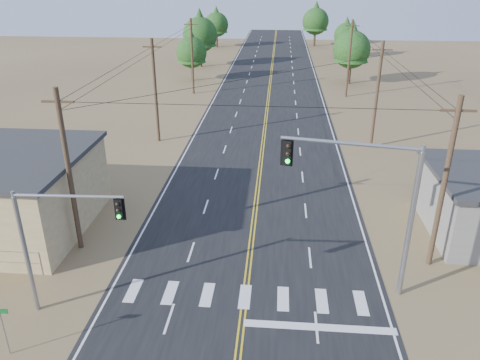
# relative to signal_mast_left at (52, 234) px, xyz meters

# --- Properties ---
(road) EXTENTS (15.00, 200.00, 0.02)m
(road) POSITION_rel_signal_mast_left_xyz_m (8.92, 23.78, -4.44)
(road) COLOR black
(road) RESTS_ON ground
(utility_pole_left_near) EXTENTS (1.80, 0.30, 10.00)m
(utility_pole_left_near) POSITION_rel_signal_mast_left_xyz_m (-1.58, 5.78, 0.67)
(utility_pole_left_near) COLOR #4C3826
(utility_pole_left_near) RESTS_ON ground
(utility_pole_left_mid) EXTENTS (1.80, 0.30, 10.00)m
(utility_pole_left_mid) POSITION_rel_signal_mast_left_xyz_m (-1.58, 25.78, 0.67)
(utility_pole_left_mid) COLOR #4C3826
(utility_pole_left_mid) RESTS_ON ground
(utility_pole_left_far) EXTENTS (1.80, 0.30, 10.00)m
(utility_pole_left_far) POSITION_rel_signal_mast_left_xyz_m (-1.58, 45.78, 0.67)
(utility_pole_left_far) COLOR #4C3826
(utility_pole_left_far) RESTS_ON ground
(utility_pole_right_near) EXTENTS (1.80, 0.30, 10.00)m
(utility_pole_right_near) POSITION_rel_signal_mast_left_xyz_m (19.42, 5.78, 0.67)
(utility_pole_right_near) COLOR #4C3826
(utility_pole_right_near) RESTS_ON ground
(utility_pole_right_mid) EXTENTS (1.80, 0.30, 10.00)m
(utility_pole_right_mid) POSITION_rel_signal_mast_left_xyz_m (19.42, 25.78, 0.67)
(utility_pole_right_mid) COLOR #4C3826
(utility_pole_right_mid) RESTS_ON ground
(utility_pole_right_far) EXTENTS (1.80, 0.30, 10.00)m
(utility_pole_right_far) POSITION_rel_signal_mast_left_xyz_m (19.42, 45.78, 0.67)
(utility_pole_right_far) COLOR #4C3826
(utility_pole_right_far) RESTS_ON ground
(signal_mast_left) EXTENTS (5.17, 0.44, 6.61)m
(signal_mast_left) POSITION_rel_signal_mast_left_xyz_m (0.00, 0.00, 0.00)
(signal_mast_left) COLOR gray
(signal_mast_left) RESTS_ON ground
(signal_mast_right) EXTENTS (6.69, 1.46, 8.37)m
(signal_mast_right) POSITION_rel_signal_mast_left_xyz_m (15.14, 3.10, 1.20)
(signal_mast_right) COLOR gray
(signal_mast_right) RESTS_ON ground
(street_sign) EXTENTS (0.75, 0.06, 2.51)m
(street_sign) POSITION_rel_signal_mast_left_xyz_m (-1.26, -3.07, -2.76)
(street_sign) COLOR gray
(street_sign) RESTS_ON ground
(tree_left_near) EXTENTS (4.67, 4.67, 7.78)m
(tree_left_near) POSITION_rel_signal_mast_left_xyz_m (-3.23, 54.21, 0.31)
(tree_left_near) COLOR #3F2D1E
(tree_left_near) RESTS_ON ground
(tree_left_mid) EXTENTS (5.99, 5.99, 9.98)m
(tree_left_mid) POSITION_rel_signal_mast_left_xyz_m (-3.76, 65.79, 1.66)
(tree_left_mid) COLOR #3F2D1E
(tree_left_mid) RESTS_ON ground
(tree_left_far) EXTENTS (5.26, 5.26, 8.77)m
(tree_left_far) POSITION_rel_signal_mast_left_xyz_m (-3.98, 89.34, 0.92)
(tree_left_far) COLOR #3F2D1E
(tree_left_far) RESTS_ON ground
(tree_right_near) EXTENTS (5.48, 5.48, 9.13)m
(tree_right_near) POSITION_rel_signal_mast_left_xyz_m (20.82, 54.00, 1.14)
(tree_right_near) COLOR #3F2D1E
(tree_right_near) RESTS_ON ground
(tree_right_mid) EXTENTS (4.63, 4.63, 7.72)m
(tree_right_mid) POSITION_rel_signal_mast_left_xyz_m (22.92, 77.69, 0.27)
(tree_right_mid) COLOR #3F2D1E
(tree_right_mid) RESTS_ON ground
(tree_right_far) EXTENTS (5.84, 5.84, 9.73)m
(tree_right_far) POSITION_rel_signal_mast_left_xyz_m (17.92, 92.68, 1.51)
(tree_right_far) COLOR #3F2D1E
(tree_right_far) RESTS_ON ground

